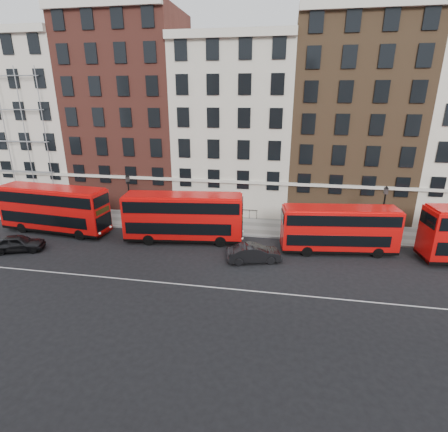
% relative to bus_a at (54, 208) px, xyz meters
% --- Properties ---
extents(ground, '(120.00, 120.00, 0.00)m').
position_rel_bus_a_xyz_m(ground, '(16.28, -5.77, -2.49)').
color(ground, black).
rests_on(ground, ground).
extents(pavement, '(80.00, 5.00, 0.15)m').
position_rel_bus_a_xyz_m(pavement, '(16.28, 4.73, -2.42)').
color(pavement, slate).
rests_on(pavement, ground).
extents(kerb, '(80.00, 0.30, 0.16)m').
position_rel_bus_a_xyz_m(kerb, '(16.28, 2.23, -2.41)').
color(kerb, gray).
rests_on(kerb, ground).
extents(road_centre_line, '(70.00, 0.12, 0.01)m').
position_rel_bus_a_xyz_m(road_centre_line, '(16.28, -7.77, -2.49)').
color(road_centre_line, white).
rests_on(road_centre_line, ground).
extents(building_terrace, '(64.00, 11.95, 22.00)m').
position_rel_bus_a_xyz_m(building_terrace, '(15.98, 12.10, 7.75)').
color(building_terrace, beige).
rests_on(building_terrace, ground).
extents(bus_a, '(11.26, 3.71, 4.65)m').
position_rel_bus_a_xyz_m(bus_a, '(0.00, 0.00, 0.00)').
color(bus_a, red).
rests_on(bus_a, ground).
extents(bus_b, '(11.10, 3.88, 4.57)m').
position_rel_bus_a_xyz_m(bus_b, '(13.24, -0.01, -0.04)').
color(bus_b, red).
rests_on(bus_b, ground).
extents(bus_c, '(10.00, 3.58, 4.11)m').
position_rel_bus_a_xyz_m(bus_c, '(27.11, -0.01, -0.29)').
color(bus_c, red).
rests_on(bus_c, ground).
extents(car_rear, '(4.67, 3.06, 1.48)m').
position_rel_bus_a_xyz_m(car_rear, '(-0.49, -4.73, -1.75)').
color(car_rear, black).
rests_on(car_rear, ground).
extents(car_front, '(4.74, 2.75, 1.48)m').
position_rel_bus_a_xyz_m(car_front, '(20.14, -3.14, -1.75)').
color(car_front, black).
rests_on(car_front, ground).
extents(lamp_post_left, '(0.44, 0.44, 5.33)m').
position_rel_bus_a_xyz_m(lamp_post_left, '(6.58, 3.12, 0.59)').
color(lamp_post_left, black).
rests_on(lamp_post_left, pavement).
extents(lamp_post_right, '(0.44, 0.44, 5.33)m').
position_rel_bus_a_xyz_m(lamp_post_right, '(31.21, 2.77, 0.59)').
color(lamp_post_right, black).
rests_on(lamp_post_right, pavement).
extents(iron_railings, '(6.60, 0.06, 1.00)m').
position_rel_bus_a_xyz_m(iron_railings, '(16.28, 6.93, -1.84)').
color(iron_railings, black).
rests_on(iron_railings, pavement).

